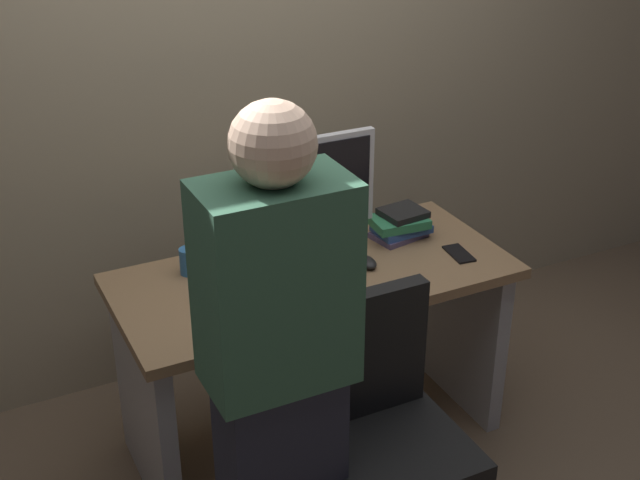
{
  "coord_description": "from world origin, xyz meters",
  "views": [
    {
      "loc": [
        -1.19,
        -2.46,
        2.26
      ],
      "look_at": [
        0.0,
        -0.05,
        0.9
      ],
      "focal_mm": 48.65,
      "sensor_mm": 36.0,
      "label": 1
    }
  ],
  "objects_px": {
    "person_at_desk": "(279,380)",
    "book_stack": "(400,224)",
    "office_chair": "(386,451)",
    "cup_by_monitor": "(189,261)",
    "mouse": "(367,262)",
    "keyboard": "(291,284)",
    "desk": "(314,326)",
    "monitor": "(306,191)",
    "cup_near_keyboard": "(219,289)",
    "cell_phone": "(459,254)"
  },
  "relations": [
    {
      "from": "mouse",
      "to": "monitor",
      "type": "bearing_deg",
      "value": 129.04
    },
    {
      "from": "office_chair",
      "to": "monitor",
      "type": "xyz_separation_m",
      "value": [
        0.09,
        0.77,
        0.58
      ]
    },
    {
      "from": "person_at_desk",
      "to": "monitor",
      "type": "height_order",
      "value": "person_at_desk"
    },
    {
      "from": "desk",
      "to": "cup_by_monitor",
      "type": "distance_m",
      "value": 0.53
    },
    {
      "from": "keyboard",
      "to": "cell_phone",
      "type": "xyz_separation_m",
      "value": [
        0.66,
        -0.06,
        -0.01
      ]
    },
    {
      "from": "person_at_desk",
      "to": "cup_near_keyboard",
      "type": "xyz_separation_m",
      "value": [
        0.05,
        0.61,
        -0.04
      ]
    },
    {
      "from": "office_chair",
      "to": "cell_phone",
      "type": "height_order",
      "value": "office_chair"
    },
    {
      "from": "office_chair",
      "to": "book_stack",
      "type": "bearing_deg",
      "value": 56.97
    },
    {
      "from": "office_chair",
      "to": "cup_near_keyboard",
      "type": "distance_m",
      "value": 0.76
    },
    {
      "from": "office_chair",
      "to": "cup_by_monitor",
      "type": "xyz_separation_m",
      "value": [
        -0.35,
        0.82,
        0.37
      ]
    },
    {
      "from": "book_stack",
      "to": "person_at_desk",
      "type": "bearing_deg",
      "value": -138.17
    },
    {
      "from": "desk",
      "to": "cup_near_keyboard",
      "type": "height_order",
      "value": "cup_near_keyboard"
    },
    {
      "from": "desk",
      "to": "book_stack",
      "type": "bearing_deg",
      "value": 13.55
    },
    {
      "from": "person_at_desk",
      "to": "cup_near_keyboard",
      "type": "bearing_deg",
      "value": 85.33
    },
    {
      "from": "monitor",
      "to": "book_stack",
      "type": "xyz_separation_m",
      "value": [
        0.38,
        -0.04,
        -0.2
      ]
    },
    {
      "from": "office_chair",
      "to": "cell_phone",
      "type": "bearing_deg",
      "value": 40.37
    },
    {
      "from": "mouse",
      "to": "keyboard",
      "type": "bearing_deg",
      "value": -177.8
    },
    {
      "from": "desk",
      "to": "book_stack",
      "type": "distance_m",
      "value": 0.52
    },
    {
      "from": "mouse",
      "to": "book_stack",
      "type": "xyz_separation_m",
      "value": [
        0.23,
        0.15,
        0.04
      ]
    },
    {
      "from": "desk",
      "to": "office_chair",
      "type": "bearing_deg",
      "value": -95.11
    },
    {
      "from": "cup_by_monitor",
      "to": "book_stack",
      "type": "bearing_deg",
      "value": -5.92
    },
    {
      "from": "desk",
      "to": "monitor",
      "type": "relative_size",
      "value": 2.66
    },
    {
      "from": "mouse",
      "to": "cup_by_monitor",
      "type": "relative_size",
      "value": 1.02
    },
    {
      "from": "cup_near_keyboard",
      "to": "cell_phone",
      "type": "distance_m",
      "value": 0.93
    },
    {
      "from": "office_chair",
      "to": "monitor",
      "type": "bearing_deg",
      "value": 82.98
    },
    {
      "from": "office_chair",
      "to": "book_stack",
      "type": "height_order",
      "value": "office_chair"
    },
    {
      "from": "person_at_desk",
      "to": "monitor",
      "type": "bearing_deg",
      "value": 59.61
    },
    {
      "from": "person_at_desk",
      "to": "cell_phone",
      "type": "distance_m",
      "value": 1.12
    },
    {
      "from": "cell_phone",
      "to": "keyboard",
      "type": "bearing_deg",
      "value": -178.95
    },
    {
      "from": "desk",
      "to": "cup_by_monitor",
      "type": "xyz_separation_m",
      "value": [
        -0.41,
        0.19,
        0.28
      ]
    },
    {
      "from": "office_chair",
      "to": "cup_near_keyboard",
      "type": "xyz_separation_m",
      "value": [
        -0.32,
        0.58,
        0.37
      ]
    },
    {
      "from": "person_at_desk",
      "to": "cup_by_monitor",
      "type": "bearing_deg",
      "value": 88.37
    },
    {
      "from": "cup_by_monitor",
      "to": "monitor",
      "type": "bearing_deg",
      "value": -6.44
    },
    {
      "from": "monitor",
      "to": "office_chair",
      "type": "bearing_deg",
      "value": -97.02
    },
    {
      "from": "person_at_desk",
      "to": "mouse",
      "type": "bearing_deg",
      "value": 44.56
    },
    {
      "from": "office_chair",
      "to": "mouse",
      "type": "bearing_deg",
      "value": 67.08
    },
    {
      "from": "cup_near_keyboard",
      "to": "cup_by_monitor",
      "type": "height_order",
      "value": "cup_near_keyboard"
    },
    {
      "from": "cup_near_keyboard",
      "to": "cup_by_monitor",
      "type": "bearing_deg",
      "value": 96.09
    },
    {
      "from": "cell_phone",
      "to": "book_stack",
      "type": "bearing_deg",
      "value": 124.85
    },
    {
      "from": "person_at_desk",
      "to": "book_stack",
      "type": "bearing_deg",
      "value": 41.83
    },
    {
      "from": "cup_near_keyboard",
      "to": "book_stack",
      "type": "distance_m",
      "value": 0.82
    },
    {
      "from": "monitor",
      "to": "cell_phone",
      "type": "bearing_deg",
      "value": -27.3
    },
    {
      "from": "cup_near_keyboard",
      "to": "monitor",
      "type": "bearing_deg",
      "value": 24.37
    },
    {
      "from": "desk",
      "to": "person_at_desk",
      "type": "height_order",
      "value": "person_at_desk"
    },
    {
      "from": "desk",
      "to": "keyboard",
      "type": "distance_m",
      "value": 0.28
    },
    {
      "from": "monitor",
      "to": "keyboard",
      "type": "relative_size",
      "value": 1.26
    },
    {
      "from": "book_stack",
      "to": "keyboard",
      "type": "bearing_deg",
      "value": -163.16
    },
    {
      "from": "mouse",
      "to": "book_stack",
      "type": "distance_m",
      "value": 0.28
    },
    {
      "from": "mouse",
      "to": "person_at_desk",
      "type": "bearing_deg",
      "value": -135.44
    },
    {
      "from": "mouse",
      "to": "book_stack",
      "type": "height_order",
      "value": "book_stack"
    }
  ]
}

